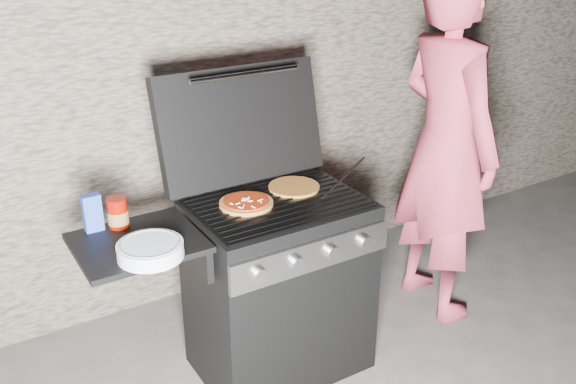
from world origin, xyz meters
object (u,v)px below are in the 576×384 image
sauce_jar (118,213)px  person (446,146)px  gas_grill (233,302)px  pizza_topped (246,202)px

sauce_jar → person: (1.76, -0.12, 0.00)m
gas_grill → person: size_ratio=0.69×
pizza_topped → person: (1.21, -0.01, 0.04)m
pizza_topped → sauce_jar: sauce_jar is taller
gas_grill → sauce_jar: bearing=160.7°
gas_grill → sauce_jar: size_ratio=10.20×
person → sauce_jar: bearing=90.3°
gas_grill → sauce_jar: 0.70m
pizza_topped → person: bearing=-0.5°
gas_grill → sauce_jar: (-0.44, 0.16, 0.51)m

